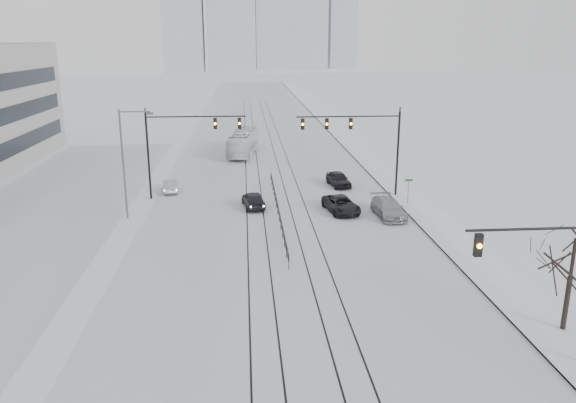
# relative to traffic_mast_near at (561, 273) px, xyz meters

# --- Properties ---
(road) EXTENTS (22.00, 260.00, 0.02)m
(road) POSITION_rel_traffic_mast_near_xyz_m (-10.79, 54.00, -4.55)
(road) COLOR silver
(road) RESTS_ON ground
(sidewalk_east) EXTENTS (5.00, 260.00, 0.16)m
(sidewalk_east) POSITION_rel_traffic_mast_near_xyz_m (2.71, 54.00, -4.48)
(sidewalk_east) COLOR white
(sidewalk_east) RESTS_ON ground
(curb) EXTENTS (0.10, 260.00, 0.12)m
(curb) POSITION_rel_traffic_mast_near_xyz_m (0.26, 54.00, -4.50)
(curb) COLOR gray
(curb) RESTS_ON ground
(parking_strip) EXTENTS (14.00, 60.00, 0.03)m
(parking_strip) POSITION_rel_traffic_mast_near_xyz_m (-30.79, 29.00, -4.55)
(parking_strip) COLOR silver
(parking_strip) RESTS_ON ground
(tram_rails) EXTENTS (5.30, 180.00, 0.01)m
(tram_rails) POSITION_rel_traffic_mast_near_xyz_m (-10.79, 34.00, -4.54)
(tram_rails) COLOR black
(tram_rails) RESTS_ON ground
(skyline) EXTENTS (96.00, 48.00, 72.00)m
(skyline) POSITION_rel_traffic_mast_near_xyz_m (-5.77, 267.63, 26.08)
(skyline) COLOR #ACB0BD
(skyline) RESTS_ON ground
(traffic_mast_near) EXTENTS (6.10, 0.37, 7.00)m
(traffic_mast_near) POSITION_rel_traffic_mast_near_xyz_m (0.00, 0.00, 0.00)
(traffic_mast_near) COLOR black
(traffic_mast_near) RESTS_ON ground
(traffic_mast_ne) EXTENTS (9.60, 0.37, 8.00)m
(traffic_mast_ne) POSITION_rel_traffic_mast_near_xyz_m (-2.64, 29.00, 1.20)
(traffic_mast_ne) COLOR black
(traffic_mast_ne) RESTS_ON ground
(traffic_mast_nw) EXTENTS (9.10, 0.37, 8.00)m
(traffic_mast_nw) POSITION_rel_traffic_mast_near_xyz_m (-19.31, 30.00, 1.01)
(traffic_mast_nw) COLOR black
(traffic_mast_nw) RESTS_ON ground
(street_light_west) EXTENTS (2.73, 0.25, 9.00)m
(street_light_west) POSITION_rel_traffic_mast_near_xyz_m (-22.99, 24.00, 0.65)
(street_light_west) COLOR #595B60
(street_light_west) RESTS_ON ground
(bare_tree) EXTENTS (4.40, 4.40, 6.10)m
(bare_tree) POSITION_rel_traffic_mast_near_xyz_m (2.41, 3.00, -0.07)
(bare_tree) COLOR black
(bare_tree) RESTS_ON ground
(median_fence) EXTENTS (0.06, 24.00, 1.00)m
(median_fence) POSITION_rel_traffic_mast_near_xyz_m (-10.79, 24.00, -4.04)
(median_fence) COLOR black
(median_fence) RESTS_ON ground
(street_sign) EXTENTS (0.70, 0.06, 2.40)m
(street_sign) POSITION_rel_traffic_mast_near_xyz_m (1.01, 26.00, -2.96)
(street_sign) COLOR #595B60
(street_sign) RESTS_ON ground
(sedan_sb_inner) EXTENTS (2.26, 4.41, 1.44)m
(sedan_sb_inner) POSITION_rel_traffic_mast_near_xyz_m (-12.79, 26.27, -3.84)
(sedan_sb_inner) COLOR black
(sedan_sb_inner) RESTS_ON ground
(sedan_sb_outer) EXTENTS (1.82, 3.89, 1.23)m
(sedan_sb_outer) POSITION_rel_traffic_mast_near_xyz_m (-20.79, 32.30, -3.95)
(sedan_sb_outer) COLOR #9B9CA3
(sedan_sb_outer) RESTS_ON ground
(sedan_nb_front) EXTENTS (3.06, 5.21, 1.36)m
(sedan_nb_front) POSITION_rel_traffic_mast_near_xyz_m (-5.31, 24.27, -3.88)
(sedan_nb_front) COLOR black
(sedan_nb_front) RESTS_ON ground
(sedan_nb_right) EXTENTS (2.36, 5.24, 1.49)m
(sedan_nb_right) POSITION_rel_traffic_mast_near_xyz_m (-1.59, 22.69, -3.82)
(sedan_nb_right) COLOR #9B9CA2
(sedan_nb_right) RESTS_ON ground
(sedan_nb_far) EXTENTS (2.35, 4.48, 1.45)m
(sedan_nb_far) POSITION_rel_traffic_mast_near_xyz_m (-4.06, 33.22, -3.83)
(sedan_nb_far) COLOR black
(sedan_nb_far) RESTS_ON ground
(box_truck) EXTENTS (4.19, 11.29, 3.07)m
(box_truck) POSITION_rel_traffic_mast_near_xyz_m (-13.63, 50.50, -3.03)
(box_truck) COLOR silver
(box_truck) RESTS_ON ground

